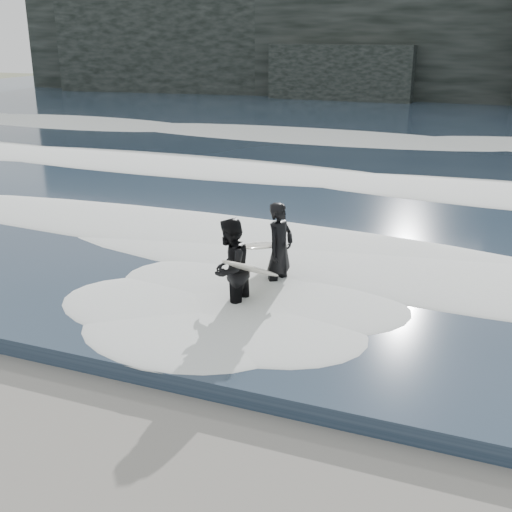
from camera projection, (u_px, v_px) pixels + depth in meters
name	position (u px, v px, depth m)	size (l,w,h in m)	color
sea	(435.00, 132.00, 31.76)	(90.00, 52.00, 0.30)	#253446
headland	(472.00, 29.00, 45.03)	(70.00, 9.00, 10.00)	black
foam_near	(322.00, 247.00, 14.17)	(60.00, 3.20, 0.20)	white
foam_mid	(384.00, 181.00, 20.29)	(60.00, 4.00, 0.24)	white
foam_far	(424.00, 138.00, 28.16)	(60.00, 4.80, 0.30)	white
surfer_left	(276.00, 249.00, 12.36)	(1.09, 2.14, 1.87)	black
surfer_right	(232.00, 269.00, 11.31)	(1.17, 1.93, 1.87)	black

